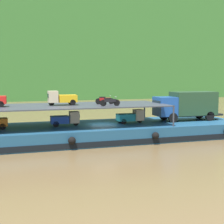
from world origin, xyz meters
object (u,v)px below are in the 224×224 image
at_px(motorcycle_upper_port, 110,101).
at_px(motorcycle_upper_centre, 105,100).
at_px(mini_truck_lower_aft, 65,119).
at_px(mini_truck_upper_mid, 62,98).
at_px(mini_truck_lower_mid, 131,117).
at_px(covered_lorry, 187,105).
at_px(cargo_barge, 103,132).

xyz_separation_m(motorcycle_upper_port, motorcycle_upper_centre, (0.13, 2.11, 0.00)).
xyz_separation_m(mini_truck_lower_aft, mini_truck_upper_mid, (-0.29, 0.22, 2.00)).
xyz_separation_m(mini_truck_lower_mid, mini_truck_upper_mid, (-6.94, 0.40, 2.00)).
distance_m(covered_lorry, motorcycle_upper_port, 9.70).
distance_m(covered_lorry, mini_truck_lower_aft, 13.27).
xyz_separation_m(cargo_barge, covered_lorry, (9.54, 0.07, 2.45)).
relative_size(cargo_barge, mini_truck_lower_mid, 10.55).
bearing_deg(motorcycle_upper_centre, mini_truck_lower_aft, 179.95).
bearing_deg(motorcycle_upper_centre, covered_lorry, 0.27).
xyz_separation_m(mini_truck_lower_mid, motorcycle_upper_port, (-2.84, -1.94, 1.74)).
height_order(motorcycle_upper_port, motorcycle_upper_centre, same).
distance_m(covered_lorry, motorcycle_upper_centre, 9.33).
height_order(covered_lorry, mini_truck_lower_mid, covered_lorry).
xyz_separation_m(mini_truck_lower_aft, motorcycle_upper_centre, (3.94, -0.00, 1.74)).
xyz_separation_m(covered_lorry, mini_truck_lower_mid, (-6.59, -0.22, -1.00)).
height_order(cargo_barge, mini_truck_lower_aft, mini_truck_lower_aft).
relative_size(mini_truck_upper_mid, motorcycle_upper_centre, 1.45).
distance_m(cargo_barge, mini_truck_upper_mid, 5.27).
bearing_deg(covered_lorry, mini_truck_upper_mid, 179.26).
bearing_deg(mini_truck_lower_mid, mini_truck_upper_mid, 176.74).
distance_m(covered_lorry, mini_truck_upper_mid, 13.56).
height_order(covered_lorry, mini_truck_lower_aft, covered_lorry).
distance_m(cargo_barge, mini_truck_lower_mid, 3.29).
distance_m(cargo_barge, motorcycle_upper_centre, 3.19).
xyz_separation_m(covered_lorry, mini_truck_lower_aft, (-13.23, -0.04, -1.00)).
bearing_deg(motorcycle_upper_port, cargo_barge, 93.07).
bearing_deg(cargo_barge, motorcycle_upper_port, -86.93).
relative_size(mini_truck_lower_mid, mini_truck_upper_mid, 1.00).
bearing_deg(cargo_barge, mini_truck_lower_aft, 179.54).
bearing_deg(motorcycle_upper_port, mini_truck_upper_mid, 150.36).
distance_m(mini_truck_lower_aft, motorcycle_upper_centre, 4.30).
bearing_deg(cargo_barge, mini_truck_upper_mid, 176.47).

